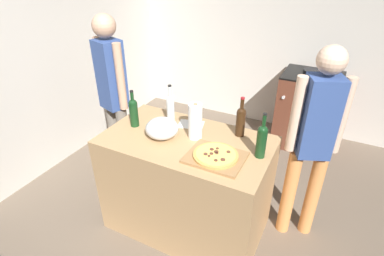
# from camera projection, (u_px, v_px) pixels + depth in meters

# --- Properties ---
(ground_plane) EXTENTS (4.36, 3.57, 0.02)m
(ground_plane) POSITION_uv_depth(u_px,v_px,m) (226.00, 178.00, 3.39)
(ground_plane) COLOR #6B5B4C
(kitchen_wall_rear) EXTENTS (4.36, 0.10, 2.60)m
(kitchen_wall_rear) POSITION_uv_depth(u_px,v_px,m) (275.00, 31.00, 3.93)
(kitchen_wall_rear) COLOR beige
(kitchen_wall_rear) RESTS_ON ground_plane
(kitchen_wall_left) EXTENTS (0.10, 3.57, 2.60)m
(kitchen_wall_left) POSITION_uv_depth(u_px,v_px,m) (75.00, 40.00, 3.50)
(kitchen_wall_left) COLOR beige
(kitchen_wall_left) RESTS_ON ground_plane
(counter) EXTENTS (1.32, 0.75, 0.91)m
(counter) POSITION_uv_depth(u_px,v_px,m) (187.00, 185.00, 2.59)
(counter) COLOR tan
(counter) RESTS_ON ground_plane
(cutting_board) EXTENTS (0.40, 0.32, 0.02)m
(cutting_board) POSITION_uv_depth(u_px,v_px,m) (216.00, 157.00, 2.14)
(cutting_board) COLOR #9E7247
(cutting_board) RESTS_ON counter
(pizza) EXTENTS (0.32, 0.32, 0.03)m
(pizza) POSITION_uv_depth(u_px,v_px,m) (216.00, 155.00, 2.13)
(pizza) COLOR tan
(pizza) RESTS_ON cutting_board
(mixing_bowl) EXTENTS (0.26, 0.26, 0.16)m
(mixing_bowl) POSITION_uv_depth(u_px,v_px,m) (162.00, 128.00, 2.35)
(mixing_bowl) COLOR #B2B2B7
(mixing_bowl) RESTS_ON counter
(paper_towel_roll) EXTENTS (0.11, 0.11, 0.29)m
(paper_towel_roll) POSITION_uv_depth(u_px,v_px,m) (195.00, 121.00, 2.32)
(paper_towel_roll) COLOR white
(paper_towel_roll) RESTS_ON counter
(wine_bottle_dark) EXTENTS (0.07, 0.07, 0.34)m
(wine_bottle_dark) POSITION_uv_depth(u_px,v_px,m) (262.00, 139.00, 2.10)
(wine_bottle_dark) COLOR #143819
(wine_bottle_dark) RESTS_ON counter
(wine_bottle_green) EXTENTS (0.07, 0.07, 0.32)m
(wine_bottle_green) POSITION_uv_depth(u_px,v_px,m) (134.00, 111.00, 2.49)
(wine_bottle_green) COLOR #143819
(wine_bottle_green) RESTS_ON counter
(wine_bottle_amber) EXTENTS (0.07, 0.07, 0.33)m
(wine_bottle_amber) POSITION_uv_depth(u_px,v_px,m) (241.00, 120.00, 2.35)
(wine_bottle_amber) COLOR #331E0F
(wine_bottle_amber) RESTS_ON counter
(wine_bottle_clear) EXTENTS (0.07, 0.07, 0.33)m
(wine_bottle_clear) POSITION_uv_depth(u_px,v_px,m) (170.00, 107.00, 2.55)
(wine_bottle_clear) COLOR silver
(wine_bottle_clear) RESTS_ON counter
(recipe_sheet) EXTENTS (0.24, 0.20, 0.00)m
(recipe_sheet) POSITION_uv_depth(u_px,v_px,m) (191.00, 124.00, 2.57)
(recipe_sheet) COLOR white
(recipe_sheet) RESTS_ON counter
(stove) EXTENTS (0.68, 0.61, 0.98)m
(stove) POSITION_uv_depth(u_px,v_px,m) (306.00, 110.00, 3.79)
(stove) COLOR brown
(stove) RESTS_ON ground_plane
(person_in_stripes) EXTENTS (0.38, 0.26, 1.73)m
(person_in_stripes) POSITION_uv_depth(u_px,v_px,m) (113.00, 92.00, 2.92)
(person_in_stripes) COLOR slate
(person_in_stripes) RESTS_ON ground_plane
(person_in_red) EXTENTS (0.38, 0.28, 1.66)m
(person_in_red) POSITION_uv_depth(u_px,v_px,m) (314.00, 138.00, 2.28)
(person_in_red) COLOR #D88C4C
(person_in_red) RESTS_ON ground_plane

